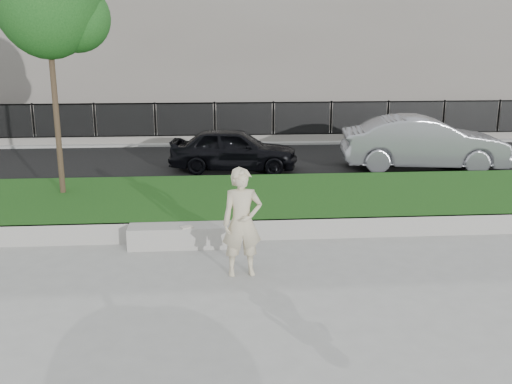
{
  "coord_description": "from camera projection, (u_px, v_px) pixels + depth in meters",
  "views": [
    {
      "loc": [
        -0.76,
        -9.31,
        3.63
      ],
      "look_at": [
        0.08,
        1.2,
        0.91
      ],
      "focal_mm": 40.0,
      "sensor_mm": 36.0,
      "label": 1
    }
  ],
  "objects": [
    {
      "name": "stone_bench",
      "position": [
        183.0,
        236.0,
        10.57
      ],
      "size": [
        1.99,
        0.5,
        0.41
      ],
      "primitive_type": "cube",
      "color": "gray",
      "rests_on": "ground"
    },
    {
      "name": "ground",
      "position": [
        257.0,
        260.0,
        9.95
      ],
      "size": [
        90.0,
        90.0,
        0.0
      ],
      "primitive_type": "plane",
      "color": "gray",
      "rests_on": "ground"
    },
    {
      "name": "book",
      "position": [
        187.0,
        227.0,
        10.39
      ],
      "size": [
        0.26,
        0.23,
        0.02
      ],
      "primitive_type": "cube",
      "rotation": [
        0.0,
        0.0,
        0.41
      ],
      "color": "beige",
      "rests_on": "stone_bench"
    },
    {
      "name": "far_pavement",
      "position": [
        230.0,
        139.0,
        22.49
      ],
      "size": [
        34.0,
        3.0,
        0.12
      ],
      "primitive_type": "cube",
      "color": "gray",
      "rests_on": "ground"
    },
    {
      "name": "grass_bank",
      "position": [
        246.0,
        203.0,
        12.8
      ],
      "size": [
        34.0,
        4.0,
        0.4
      ],
      "primitive_type": "cube",
      "color": "#0D370F",
      "rests_on": "ground"
    },
    {
      "name": "street",
      "position": [
        235.0,
        162.0,
        18.15
      ],
      "size": [
        34.0,
        7.0,
        0.04
      ],
      "primitive_type": "cube",
      "color": "black",
      "rests_on": "ground"
    },
    {
      "name": "car_dark",
      "position": [
        234.0,
        149.0,
        16.75
      ],
      "size": [
        3.89,
        1.96,
        1.27
      ],
      "primitive_type": "imported",
      "rotation": [
        0.0,
        0.0,
        1.44
      ],
      "color": "black",
      "rests_on": "street"
    },
    {
      "name": "grass_kerb",
      "position": [
        252.0,
        230.0,
        10.91
      ],
      "size": [
        34.0,
        0.08,
        0.4
      ],
      "primitive_type": "cube",
      "color": "gray",
      "rests_on": "ground"
    },
    {
      "name": "man",
      "position": [
        242.0,
        222.0,
        9.11
      ],
      "size": [
        0.68,
        0.48,
        1.77
      ],
      "primitive_type": "imported",
      "rotation": [
        0.0,
        0.0,
        0.09
      ],
      "color": "beige",
      "rests_on": "ground"
    },
    {
      "name": "car_silver",
      "position": [
        424.0,
        143.0,
        16.9
      ],
      "size": [
        4.96,
        2.28,
        1.58
      ],
      "primitive_type": "imported",
      "rotation": [
        0.0,
        0.0,
        1.44
      ],
      "color": "gray",
      "rests_on": "street"
    },
    {
      "name": "building_facade",
      "position": [
        224.0,
        17.0,
        28.02
      ],
      "size": [
        34.0,
        10.0,
        10.0
      ],
      "primitive_type": "cube",
      "color": "slate",
      "rests_on": "ground"
    },
    {
      "name": "iron_fence",
      "position": [
        231.0,
        130.0,
        21.4
      ],
      "size": [
        32.0,
        0.3,
        1.5
      ],
      "color": "slate",
      "rests_on": "far_pavement"
    }
  ]
}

